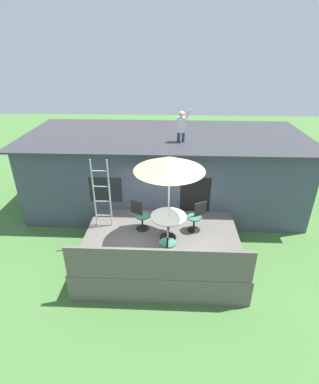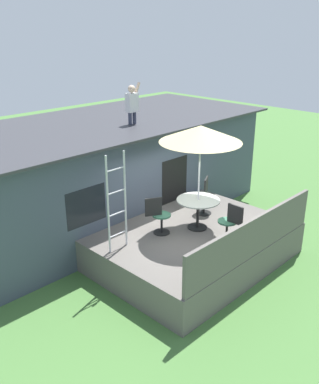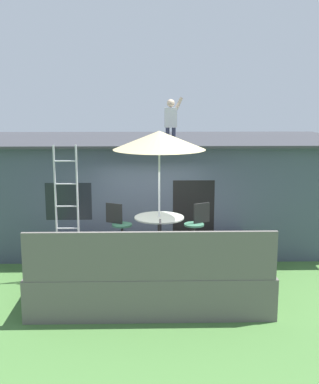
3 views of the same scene
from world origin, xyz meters
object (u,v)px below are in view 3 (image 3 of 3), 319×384
at_px(patio_chair_left, 119,225).
at_px(patio_chair_right, 197,224).
at_px(step_ladder, 66,195).
at_px(patio_table, 159,224).
at_px(patio_chair_near, 160,243).
at_px(patio_umbrella, 159,140).
at_px(person_figure, 171,117).

relative_size(patio_chair_left, patio_chair_right, 1.00).
height_order(step_ladder, patio_chair_left, step_ladder).
distance_m(patio_table, patio_chair_right, 0.96).
height_order(step_ladder, patio_chair_right, step_ladder).
distance_m(patio_table, step_ladder, 2.17).
bearing_deg(patio_chair_left, patio_table, -0.00).
distance_m(step_ladder, patio_chair_left, 1.33).
distance_m(patio_table, patio_chair_near, 0.96).
relative_size(patio_table, step_ladder, 0.47).
distance_m(patio_umbrella, step_ladder, 2.45).
bearing_deg(step_ladder, person_figure, 41.25).
height_order(patio_table, patio_chair_left, patio_chair_left).
relative_size(patio_table, person_figure, 0.94).
bearing_deg(patio_chair_left, patio_chair_near, -30.17).
bearing_deg(patio_table, patio_umbrella, -90.00).
xyz_separation_m(patio_umbrella, person_figure, (0.37, 2.69, 0.36)).
xyz_separation_m(step_ladder, patio_chair_left, (1.15, -0.12, -0.64)).
height_order(patio_umbrella, patio_chair_left, patio_umbrella).
xyz_separation_m(patio_umbrella, patio_chair_near, (-0.01, -0.95, -1.89)).
bearing_deg(patio_chair_right, patio_chair_left, -29.19).
height_order(patio_chair_left, patio_chair_right, same).
relative_size(patio_chair_left, patio_chair_near, 1.00).
height_order(patio_table, patio_chair_right, patio_chair_right).
height_order(patio_umbrella, person_figure, person_figure).
bearing_deg(patio_table, person_figure, 82.21).
relative_size(patio_table, patio_chair_right, 1.13).
bearing_deg(person_figure, patio_chair_near, -95.86).
bearing_deg(patio_umbrella, patio_chair_right, 28.79).
bearing_deg(step_ladder, patio_chair_left, -6.05).
relative_size(patio_umbrella, patio_chair_near, 2.76).
bearing_deg(patio_chair_left, patio_chair_right, 28.15).
bearing_deg(patio_chair_near, patio_umbrella, 0.00).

